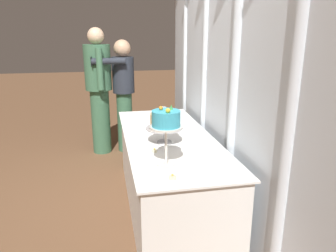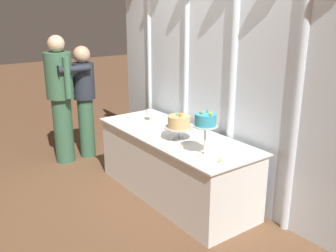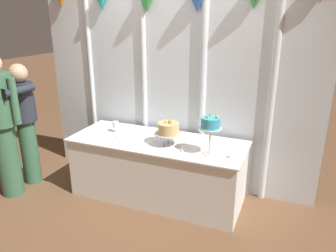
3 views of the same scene
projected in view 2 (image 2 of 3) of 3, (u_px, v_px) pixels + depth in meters
The scene contains 11 objects.
ground_plane at pixel (167, 197), 4.31m from camera, with size 24.00×24.00×0.00m, color brown.
draped_curtain at pixel (210, 67), 4.19m from camera, with size 3.58×0.19×2.71m.
cake_table at pixel (174, 165), 4.26m from camera, with size 2.06×0.79×0.74m.
cake_display_nearleft at pixel (179, 123), 3.92m from camera, with size 0.32×0.32×0.30m.
cake_display_nearright at pixel (205, 122), 3.45m from camera, with size 0.23×0.23×0.44m.
wine_glass at pixel (149, 113), 4.61m from camera, with size 0.08×0.08×0.14m.
tealight_far_left at pixel (145, 123), 4.49m from camera, with size 0.04×0.04×0.04m.
tealight_near_left at pixel (182, 146), 3.75m from camera, with size 0.04×0.04×0.03m.
tealight_near_right at pixel (220, 162), 3.38m from camera, with size 0.05×0.05×0.04m.
guest_girl_blue_dress at pixel (84, 96), 5.25m from camera, with size 0.47×0.58×1.57m.
guest_man_pink_jacket at pixel (60, 95), 5.05m from camera, with size 0.52×0.40×1.73m.
Camera 2 is at (3.14, -2.26, 2.07)m, focal length 40.51 mm.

